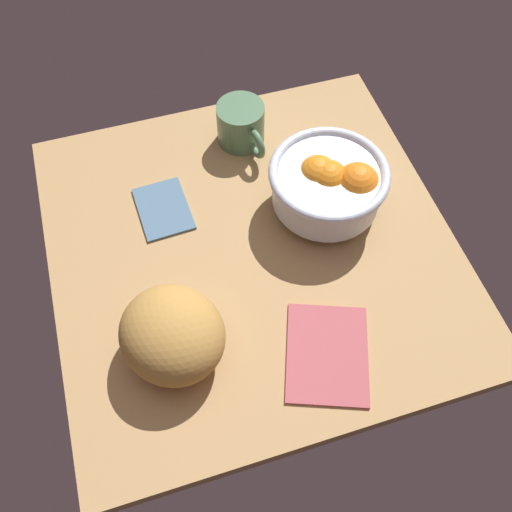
{
  "coord_description": "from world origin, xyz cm",
  "views": [
    {
      "loc": [
        -47.97,
        14.05,
        77.74
      ],
      "look_at": [
        -5.26,
        0.95,
        5.0
      ],
      "focal_mm": 39.57,
      "sensor_mm": 36.0,
      "label": 1
    }
  ],
  "objects_px": {
    "bread_loaf": "(172,335)",
    "napkin_spare": "(327,353)",
    "napkin_folded": "(163,208)",
    "fruit_bowl": "(330,183)",
    "mug": "(242,125)"
  },
  "relations": [
    {
      "from": "napkin_folded",
      "to": "fruit_bowl",
      "type": "bearing_deg",
      "value": -105.57
    },
    {
      "from": "fruit_bowl",
      "to": "napkin_folded",
      "type": "bearing_deg",
      "value": 74.43
    },
    {
      "from": "bread_loaf",
      "to": "napkin_folded",
      "type": "height_order",
      "value": "bread_loaf"
    },
    {
      "from": "fruit_bowl",
      "to": "bread_loaf",
      "type": "relative_size",
      "value": 1.26
    },
    {
      "from": "fruit_bowl",
      "to": "mug",
      "type": "distance_m",
      "value": 0.21
    },
    {
      "from": "bread_loaf",
      "to": "napkin_folded",
      "type": "relative_size",
      "value": 1.34
    },
    {
      "from": "bread_loaf",
      "to": "napkin_spare",
      "type": "bearing_deg",
      "value": -108.9
    },
    {
      "from": "napkin_folded",
      "to": "napkin_spare",
      "type": "relative_size",
      "value": 0.74
    },
    {
      "from": "napkin_folded",
      "to": "mug",
      "type": "bearing_deg",
      "value": -56.69
    },
    {
      "from": "napkin_folded",
      "to": "mug",
      "type": "height_order",
      "value": "mug"
    },
    {
      "from": "napkin_spare",
      "to": "mug",
      "type": "height_order",
      "value": "mug"
    },
    {
      "from": "mug",
      "to": "fruit_bowl",
      "type": "bearing_deg",
      "value": -153.39
    },
    {
      "from": "bread_loaf",
      "to": "mug",
      "type": "height_order",
      "value": "bread_loaf"
    },
    {
      "from": "fruit_bowl",
      "to": "napkin_spare",
      "type": "bearing_deg",
      "value": 159.71
    },
    {
      "from": "napkin_folded",
      "to": "napkin_spare",
      "type": "xyz_separation_m",
      "value": [
        -0.33,
        -0.17,
        0.0
      ]
    }
  ]
}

